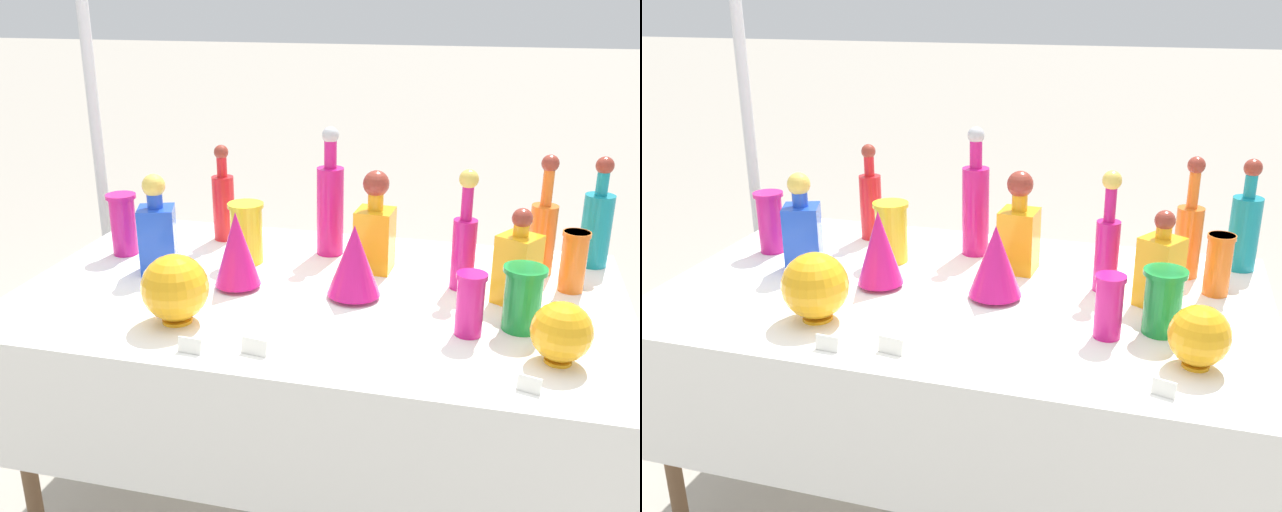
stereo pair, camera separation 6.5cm
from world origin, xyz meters
The scene contains 24 objects.
ground_plane centered at (0.00, 0.00, 0.00)m, with size 40.00×40.00×0.00m, color #A0998C.
display_table centered at (0.00, -0.04, 0.69)m, with size 1.64×0.98×0.76m.
tall_bottle_0 centered at (0.59, 0.28, 0.89)m, with size 0.08×0.08×0.35m.
tall_bottle_1 centered at (-0.04, 0.29, 0.92)m, with size 0.08×0.08×0.40m.
tall_bottle_2 centered at (0.75, 0.39, 0.89)m, with size 0.09×0.09×0.33m.
tall_bottle_3 centered at (0.38, 0.11, 0.90)m, with size 0.07×0.07×0.34m.
tall_bottle_4 centered at (-0.41, 0.34, 0.89)m, with size 0.07×0.07×0.32m.
square_decanter_0 centered at (-0.49, 0.02, 0.88)m, with size 0.13×0.13×0.29m.
square_decanter_1 centered at (0.12, 0.19, 0.89)m, with size 0.11×0.11×0.30m.
square_decanter_2 centered at (0.52, 0.05, 0.87)m, with size 0.13×0.13×0.26m.
slender_vase_0 centered at (-0.66, 0.13, 0.86)m, with size 0.09×0.09×0.19m.
slender_vase_1 centered at (0.67, 0.17, 0.85)m, with size 0.07×0.07×0.17m.
slender_vase_2 centered at (-0.27, 0.16, 0.86)m, with size 0.11×0.11×0.18m.
slender_vase_3 centered at (0.41, -0.17, 0.85)m, with size 0.07×0.07×0.16m.
slender_vase_4 centered at (0.53, -0.12, 0.85)m, with size 0.10×0.10×0.16m.
fluted_vase_0 centered at (-0.23, -0.04, 0.87)m, with size 0.13×0.13×0.22m.
fluted_vase_1 centered at (0.10, -0.03, 0.87)m, with size 0.14×0.14×0.20m.
round_bowl_0 centered at (-0.30, -0.28, 0.85)m, with size 0.17×0.17×0.18m.
round_bowl_1 centered at (0.61, -0.27, 0.83)m, with size 0.14×0.14×0.14m.
price_tag_left centered at (-0.05, -0.40, 0.78)m, with size 0.06×0.01×0.04m, color white.
price_tag_center centered at (-0.20, -0.42, 0.78)m, with size 0.06×0.01×0.04m, color white.
price_tag_right centered at (0.55, -0.41, 0.78)m, with size 0.05×0.01×0.03m, color white.
cardboard_box_behind_left centered at (-0.45, 1.06, 0.16)m, with size 0.46×0.42×0.39m.
canopy_pole centered at (-1.04, 0.65, 0.94)m, with size 0.18×0.18×2.40m.
Camera 1 is at (0.45, -1.75, 1.54)m, focal length 40.00 mm.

